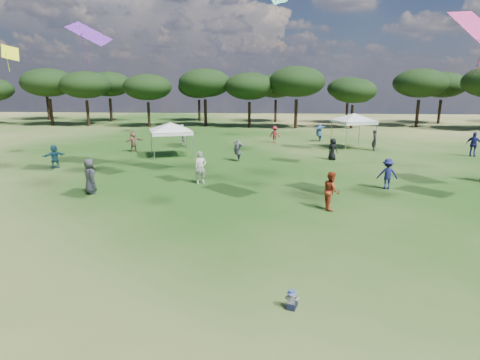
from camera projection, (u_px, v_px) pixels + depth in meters
name	position (u px, v px, depth m)	size (l,w,h in m)	color
tree_line	(289.00, 84.00, 52.27)	(108.78, 17.63, 7.77)	black
tent_left	(170.00, 124.00, 30.11)	(5.67, 5.67, 2.89)	gray
tent_right	(354.00, 115.00, 33.64)	(5.58, 5.58, 3.31)	gray
toddler	(292.00, 300.00, 9.84)	(0.37, 0.40, 0.50)	black
festival_crowd	(268.00, 148.00, 29.35)	(30.80, 23.24, 1.87)	#4B4A4F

